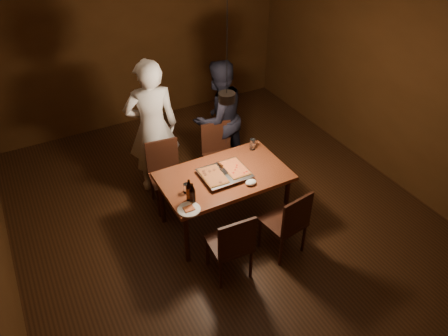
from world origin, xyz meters
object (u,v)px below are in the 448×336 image
chair_near_left (233,242)px  pizza_tray (225,174)px  dining_table (224,180)px  diner_white (152,128)px  chair_near_right (289,219)px  beer_bottle_b (189,190)px  pendant_lamp (227,97)px  chair_far_right (219,149)px  diner_dark (219,117)px  plate_slice (189,209)px  beer_bottle_a (192,193)px  chair_far_left (165,168)px

chair_near_left → pizza_tray: size_ratio=0.88×
dining_table → diner_white: (-0.46, 1.10, 0.26)m
chair_near_right → beer_bottle_b: (-0.93, 0.59, 0.35)m
pendant_lamp → diner_white: bearing=114.1°
chair_near_right → chair_near_left: bearing=171.7°
chair_far_right → diner_dark: size_ratio=0.29×
chair_near_left → pizza_tray: bearing=70.6°
dining_table → chair_near_right: bearing=-64.4°
dining_table → chair_near_left: size_ratio=3.09×
diner_dark → chair_near_right: bearing=76.0°
beer_bottle_b → diner_dark: size_ratio=0.16×
dining_table → chair_near_left: chair_near_left is taller
dining_table → plate_slice: (-0.62, -0.37, 0.08)m
pizza_tray → chair_near_right: bearing=-66.5°
diner_dark → plate_slice: bearing=42.2°
pizza_tray → beer_bottle_a: beer_bottle_a is taller
diner_dark → pendant_lamp: 1.52m
chair_near_left → diner_dark: size_ratio=0.29×
pizza_tray → chair_near_left: bearing=-115.7°
chair_near_left → diner_white: bearing=97.1°
chair_far_right → plate_slice: bearing=57.2°
chair_near_left → beer_bottle_b: 0.72m
pizza_tray → beer_bottle_b: beer_bottle_b is taller
plate_slice → diner_white: size_ratio=0.13×
diner_dark → diner_white: bearing=-10.1°
plate_slice → diner_white: bearing=83.7°
pendant_lamp → chair_near_right: bearing=-66.6°
diner_dark → chair_near_left: bearing=55.9°
beer_bottle_b → pendant_lamp: (0.58, 0.22, 0.87)m
diner_white → chair_near_left: bearing=103.3°
dining_table → beer_bottle_b: beer_bottle_b is taller
chair_far_left → diner_dark: diner_dark is taller
pizza_tray → diner_white: 1.22m
chair_far_right → plate_slice: chair_far_right is taller
dining_table → diner_dark: diner_dark is taller
plate_slice → diner_dark: size_ratio=0.15×
chair_far_right → beer_bottle_b: bearing=55.7°
chair_far_left → diner_dark: (0.98, 0.37, 0.29)m
chair_near_left → beer_bottle_a: size_ratio=1.90×
chair_near_left → beer_bottle_b: bearing=112.8°
dining_table → chair_far_right: 0.87m
chair_far_right → chair_far_left: bearing=11.4°
chair_near_left → diner_dark: (0.85, 1.91, 0.29)m
chair_near_left → plate_slice: size_ratio=1.95×
diner_white → beer_bottle_b: bearing=95.9°
plate_slice → pendant_lamp: pendant_lamp is taller
chair_near_right → beer_bottle_a: 1.11m
dining_table → chair_far_left: (-0.47, 0.73, -0.14)m
pizza_tray → plate_slice: 0.71m
chair_near_right → dining_table: bearing=107.0°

